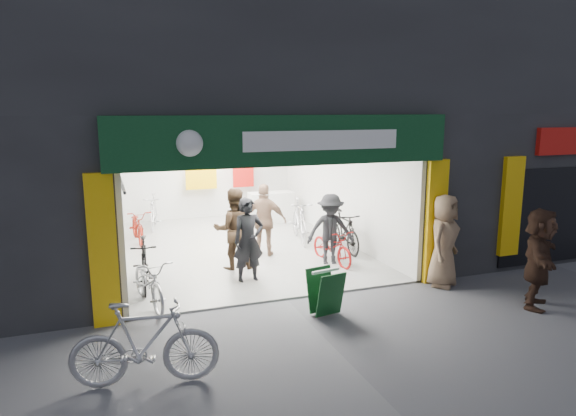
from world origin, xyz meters
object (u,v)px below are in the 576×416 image
bike_right_front (344,231)px  pedestrian_near (444,241)px  parked_bike (145,344)px  sandwich_board (325,291)px  bike_left_front (149,282)px

bike_right_front → pedestrian_near: 3.12m
pedestrian_near → parked_bike: bearing=163.7°
bike_right_front → sandwich_board: size_ratio=2.20×
bike_left_front → pedestrian_near: 5.89m
bike_right_front → sandwich_board: (-2.11, -3.58, -0.09)m
pedestrian_near → bike_left_front: bearing=137.2°
bike_right_front → sandwich_board: bearing=-119.4°
bike_left_front → bike_right_front: size_ratio=1.01×
bike_left_front → parked_bike: 2.86m
parked_bike → pedestrian_near: 6.41m
bike_left_front → sandwich_board: 3.26m
parked_bike → sandwich_board: bearing=-57.0°
bike_left_front → pedestrian_near: size_ratio=0.94×
bike_right_front → sandwich_board: 4.16m
bike_left_front → parked_bike: bearing=-106.6°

